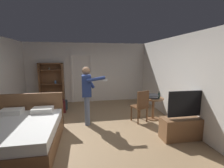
% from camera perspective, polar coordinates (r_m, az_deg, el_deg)
% --- Properties ---
extents(ground_plane, '(6.73, 6.73, 0.00)m').
position_cam_1_polar(ground_plane, '(4.45, -7.43, -16.73)').
color(ground_plane, '#997A56').
extents(wall_back, '(5.42, 0.12, 2.60)m').
position_cam_1_polar(wall_back, '(7.15, -8.81, 4.04)').
color(wall_back, silver).
rests_on(wall_back, ground_plane).
extents(wall_right, '(0.12, 6.36, 2.60)m').
position_cam_1_polar(wall_right, '(4.92, 24.73, 0.88)').
color(wall_right, silver).
rests_on(wall_right, ground_plane).
extents(doorway_frame, '(0.93, 0.08, 2.13)m').
position_cam_1_polar(doorway_frame, '(7.07, -10.88, 3.30)').
color(doorway_frame, white).
rests_on(doorway_frame, ground_plane).
extents(bed, '(1.66, 1.94, 1.02)m').
position_cam_1_polar(bed, '(4.19, -30.41, -15.16)').
color(bed, brown).
rests_on(bed, ground_plane).
extents(bookshelf, '(0.98, 0.32, 1.75)m').
position_cam_1_polar(bookshelf, '(7.09, -20.89, 0.68)').
color(bookshelf, brown).
rests_on(bookshelf, ground_plane).
extents(tv_flatscreen, '(1.27, 0.40, 1.20)m').
position_cam_1_polar(tv_flatscreen, '(4.38, 25.42, -13.20)').
color(tv_flatscreen, brown).
rests_on(tv_flatscreen, ground_plane).
extents(side_table, '(0.64, 0.64, 0.70)m').
position_cam_1_polar(side_table, '(5.25, 14.65, -7.30)').
color(side_table, brown).
rests_on(side_table, ground_plane).
extents(laptop, '(0.41, 0.42, 0.15)m').
position_cam_1_polar(laptop, '(5.13, 14.51, -4.46)').
color(laptop, black).
rests_on(laptop, side_table).
extents(bottle_on_table, '(0.06, 0.06, 0.23)m').
position_cam_1_polar(bottle_on_table, '(5.16, 16.58, -3.97)').
color(bottle_on_table, '#162C24').
rests_on(bottle_on_table, side_table).
extents(wooden_chair, '(0.53, 0.53, 0.99)m').
position_cam_1_polar(wooden_chair, '(4.91, 10.39, -7.43)').
color(wooden_chair, brown).
rests_on(wooden_chair, ground_plane).
extents(person_blue_shirt, '(0.71, 0.55, 1.70)m').
position_cam_1_polar(person_blue_shirt, '(4.68, -8.98, -2.67)').
color(person_blue_shirt, slate).
rests_on(person_blue_shirt, ground_plane).
extents(suitcase_dark, '(0.60, 0.49, 0.37)m').
position_cam_1_polar(suitcase_dark, '(6.27, -18.59, -7.49)').
color(suitcase_dark, '#1E2D38').
rests_on(suitcase_dark, ground_plane).
extents(suitcase_small, '(0.63, 0.54, 0.44)m').
position_cam_1_polar(suitcase_small, '(6.08, -19.29, -7.71)').
color(suitcase_small, '#4C1919').
rests_on(suitcase_small, ground_plane).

